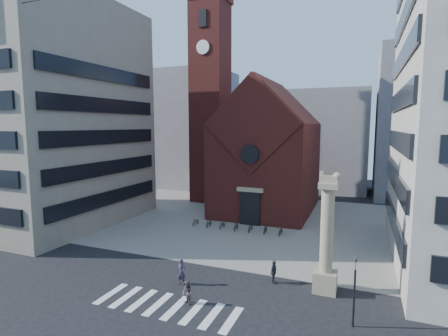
{
  "coord_description": "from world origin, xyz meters",
  "views": [
    {
      "loc": [
        12.09,
        -21.76,
        11.82
      ],
      "look_at": [
        0.22,
        8.0,
        7.89
      ],
      "focal_mm": 28.0,
      "sensor_mm": 36.0,
      "label": 1
    }
  ],
  "objects_px": {
    "pedestrian_0": "(181,272)",
    "pedestrian_2": "(274,272)",
    "traffic_light": "(354,290)",
    "scooter_0": "(196,222)",
    "pedestrian_1": "(187,293)",
    "lion_column": "(327,245)"
  },
  "relations": [
    {
      "from": "pedestrian_0",
      "to": "pedestrian_2",
      "type": "height_order",
      "value": "pedestrian_0"
    },
    {
      "from": "traffic_light",
      "to": "pedestrian_0",
      "type": "distance_m",
      "value": 12.19
    },
    {
      "from": "scooter_0",
      "to": "traffic_light",
      "type": "bearing_deg",
      "value": -42.32
    },
    {
      "from": "pedestrian_0",
      "to": "pedestrian_1",
      "type": "height_order",
      "value": "pedestrian_0"
    },
    {
      "from": "pedestrian_2",
      "to": "lion_column",
      "type": "bearing_deg",
      "value": -81.09
    },
    {
      "from": "lion_column",
      "to": "scooter_0",
      "type": "distance_m",
      "value": 19.75
    },
    {
      "from": "lion_column",
      "to": "scooter_0",
      "type": "xyz_separation_m",
      "value": [
        -15.91,
        11.33,
        -2.96
      ]
    },
    {
      "from": "traffic_light",
      "to": "pedestrian_2",
      "type": "relative_size",
      "value": 2.49
    },
    {
      "from": "lion_column",
      "to": "pedestrian_0",
      "type": "relative_size",
      "value": 4.49
    },
    {
      "from": "pedestrian_0",
      "to": "traffic_light",
      "type": "bearing_deg",
      "value": -9.29
    },
    {
      "from": "pedestrian_0",
      "to": "scooter_0",
      "type": "distance_m",
      "value": 15.36
    },
    {
      "from": "lion_column",
      "to": "traffic_light",
      "type": "bearing_deg",
      "value": -63.54
    },
    {
      "from": "pedestrian_0",
      "to": "scooter_0",
      "type": "bearing_deg",
      "value": 108.37
    },
    {
      "from": "pedestrian_0",
      "to": "lion_column",
      "type": "bearing_deg",
      "value": 11.96
    },
    {
      "from": "pedestrian_2",
      "to": "traffic_light",
      "type": "bearing_deg",
      "value": -116.86
    },
    {
      "from": "pedestrian_0",
      "to": "scooter_0",
      "type": "relative_size",
      "value": 1.13
    },
    {
      "from": "lion_column",
      "to": "pedestrian_1",
      "type": "relative_size",
      "value": 5.37
    },
    {
      "from": "traffic_light",
      "to": "pedestrian_0",
      "type": "xyz_separation_m",
      "value": [
        -12.07,
        1.12,
        -1.32
      ]
    },
    {
      "from": "lion_column",
      "to": "scooter_0",
      "type": "height_order",
      "value": "lion_column"
    },
    {
      "from": "traffic_light",
      "to": "pedestrian_0",
      "type": "height_order",
      "value": "traffic_light"
    },
    {
      "from": "pedestrian_0",
      "to": "pedestrian_2",
      "type": "distance_m",
      "value": 6.93
    },
    {
      "from": "pedestrian_2",
      "to": "scooter_0",
      "type": "distance_m",
      "value": 16.7
    }
  ]
}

